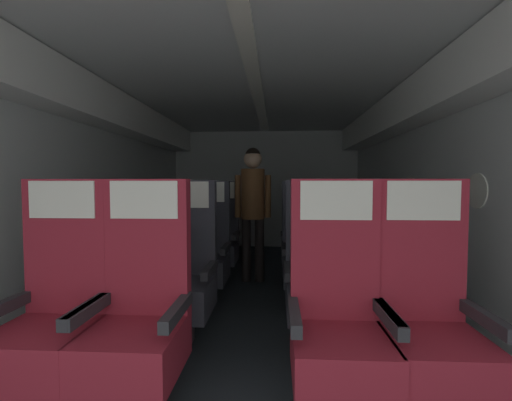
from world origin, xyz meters
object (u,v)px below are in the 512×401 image
Objects in this scene: seat_b_left_window at (125,273)px; seat_b_right_window at (317,276)px; seat_a_right_aisle at (428,322)px; flight_attendant at (253,200)px; seat_a_left_aisle at (139,316)px; seat_c_left_window at (161,252)px; seat_d_right_aisle at (339,240)px; seat_d_right_window at (301,240)px; seat_c_right_aisle at (354,254)px; seat_a_left_window at (54,314)px; seat_b_right_aisle at (379,277)px; seat_c_left_aisle at (205,252)px; seat_d_left_aisle at (219,239)px; seat_a_right_window at (338,321)px; seat_c_right_window at (307,253)px; seat_d_left_window at (182,239)px; seat_b_left_aisle at (183,274)px.

seat_b_right_window is at bearing 0.03° from seat_b_left_window.
seat_a_right_aisle is 2.66m from flight_attendant.
seat_a_left_aisle is 1.00× the size of seat_c_left_window.
seat_d_right_aisle is 0.46m from seat_d_right_window.
seat_a_right_aisle and seat_d_right_aisle have the same top height.
seat_a_left_aisle is 2.18m from seat_c_right_aisle.
seat_a_left_window is at bearing -179.76° from seat_a_right_aisle.
seat_b_right_aisle and seat_d_right_aisle have the same top height.
seat_c_left_aisle and seat_d_left_aisle have the same top height.
seat_a_right_window is 0.94m from seat_b_right_aisle.
seat_b_right_window is (-0.00, 0.83, 0.00)m from seat_a_right_window.
seat_c_right_aisle is (0.01, 0.81, 0.00)m from seat_b_right_aisle.
seat_c_right_window is (0.99, 0.02, 0.00)m from seat_c_left_aisle.
seat_b_right_window is at bearing 29.76° from seat_a_left_window.
seat_a_left_window is 1.00× the size of seat_c_right_aisle.
seat_a_left_window and seat_a_left_aisle have the same top height.
seat_a_right_window is 1.00× the size of seat_d_right_aisle.
seat_c_left_aisle and seat_c_right_aisle have the same top height.
seat_d_left_window is at bearing 120.67° from seat_a_right_window.
seat_b_left_window and seat_d_right_aisle have the same top height.
seat_a_right_window is at bearing -58.56° from seat_c_left_aisle.
seat_c_right_window is 1.00× the size of seat_d_left_window.
seat_b_right_window is at bearing -58.39° from seat_d_left_aisle.
flight_attendant is (-1.03, -0.04, 0.48)m from seat_d_right_aisle.
seat_c_right_aisle is at bearing 125.12° from flight_attendant.
seat_b_right_aisle is at bearing 105.12° from flight_attendant.
seat_a_right_window is at bearing -178.18° from seat_a_right_aisle.
seat_d_left_aisle is (-1.00, 1.62, 0.00)m from seat_b_right_window.
seat_c_left_aisle is at bearing 90.26° from seat_b_left_aisle.
seat_b_left_aisle is 1.00× the size of seat_d_left_aisle.
seat_d_left_aisle and seat_d_right_window have the same top height.
seat_a_left_aisle is 2.64m from seat_d_right_window.
seat_b_right_window is at bearing -105.51° from seat_d_right_aisle.
seat_a_right_aisle is 0.93m from seat_b_right_window.
seat_b_right_window is 1.00× the size of seat_d_left_window.
flight_attendant is at bearing 41.52° from seat_c_left_window.
seat_c_left_aisle is 1.00× the size of seat_d_right_aisle.
flight_attendant reaches higher than seat_a_right_aisle.
seat_c_right_aisle is at bearing 74.89° from seat_a_right_window.
seat_d_left_aisle is (0.45, 1.62, 0.00)m from seat_b_left_window.
seat_a_right_window is 1.00× the size of seat_b_right_window.
seat_d_left_aisle is 0.99m from seat_d_right_window.
flight_attendant is at bearing 61.72° from seat_c_left_aisle.
seat_d_right_aisle is (1.45, 0.01, 0.00)m from seat_d_left_aisle.
seat_c_left_window and seat_c_left_aisle have the same top height.
seat_b_left_aisle is 1.43m from seat_b_right_aisle.
seat_d_left_window is at bearing -179.91° from seat_d_right_window.
seat_b_left_window is at bearing -118.94° from seat_c_left_aisle.
seat_c_right_aisle is 1.38m from flight_attendant.
seat_b_left_aisle is at bearing -89.93° from seat_d_left_aisle.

